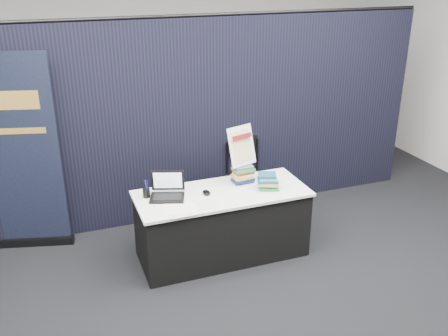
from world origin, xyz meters
The scene contains 15 objects.
floor centered at (0.00, 0.00, 0.00)m, with size 8.00×8.00×0.00m, color black.
wall_back centered at (0.00, 4.00, 1.75)m, with size 8.00×0.02×3.50m, color beige.
drape_partition centered at (0.00, 1.60, 1.20)m, with size 6.00×0.08×2.40m, color black.
display_table centered at (0.00, 0.55, 0.38)m, with size 1.80×0.75×0.75m.
laptop centered at (-0.57, 0.65, 0.81)m, with size 0.40×0.38×0.26m.
mouse centered at (-0.17, 0.56, 0.77)m, with size 0.08×0.12×0.04m, color black.
brochure_left centered at (-0.52, 0.25, 0.75)m, with size 0.26×0.18×0.00m, color silver.
brochure_mid centered at (-0.50, 0.35, 0.75)m, with size 0.31×0.22×0.00m, color white.
brochure_right centered at (-0.27, 0.33, 0.75)m, with size 0.26×0.18×0.00m, color silver.
pen_cup centered at (-0.76, 0.71, 0.80)m, with size 0.07×0.07×0.10m, color black.
book_stack_tall centered at (0.29, 0.71, 0.85)m, with size 0.21×0.16×0.20m.
book_stack_short centered at (0.48, 0.46, 0.83)m, with size 0.24×0.22×0.17m.
info_sign centered at (0.29, 0.74, 1.15)m, with size 0.34×0.21×0.43m.
pullup_banner centered at (-1.94, 1.50, 0.96)m, with size 0.91×0.33×2.16m.
stacking_chair centered at (0.63, 1.37, 0.53)m, with size 0.50×0.51×0.95m.
Camera 1 is at (-1.62, -3.85, 2.98)m, focal length 40.00 mm.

